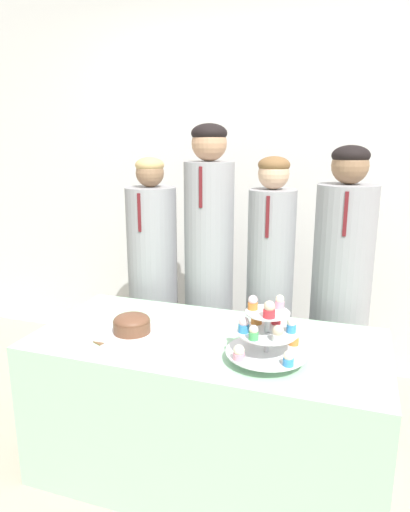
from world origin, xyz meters
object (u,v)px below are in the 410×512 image
(student_0, at_px, (153,285))
(student_1, at_px, (209,273))
(cake_knife, at_px, (103,345))
(student_2, at_px, (269,294))
(student_3, at_px, (340,299))
(round_cake, at_px, (132,325))
(cupcake_stand, at_px, (266,333))

(student_0, bearing_deg, student_1, 0.00)
(student_1, bearing_deg, student_0, -180.00)
(cake_knife, xyz_separation_m, student_1, (0.20, 0.88, 0.10))
(student_0, height_order, student_2, student_2)
(student_0, height_order, student_3, student_3)
(student_1, relative_size, student_2, 1.12)
(round_cake, xyz_separation_m, student_2, (0.50, 0.72, -0.03))
(student_1, relative_size, student_3, 1.07)
(cupcake_stand, bearing_deg, round_cake, 173.59)
(round_cake, bearing_deg, cake_knife, -111.74)
(student_2, distance_m, student_3, 0.39)
(student_0, bearing_deg, round_cake, -72.27)
(cake_knife, height_order, student_0, student_0)
(cake_knife, xyz_separation_m, student_3, (0.95, 0.88, 0.03))
(cake_knife, bearing_deg, cupcake_stand, 31.40)
(cake_knife, bearing_deg, student_0, 125.48)
(round_cake, relative_size, student_0, 0.19)
(round_cake, xyz_separation_m, student_0, (-0.23, 0.72, -0.05))
(cupcake_stand, relative_size, student_2, 0.22)
(student_0, relative_size, student_1, 0.89)
(cupcake_stand, bearing_deg, student_2, 99.82)
(cupcake_stand, distance_m, student_1, 0.94)
(student_1, distance_m, student_2, 0.38)
(cupcake_stand, bearing_deg, student_1, 122.40)
(cake_knife, height_order, student_3, student_3)
(cake_knife, distance_m, cupcake_stand, 0.72)
(student_0, distance_m, student_3, 1.12)
(round_cake, bearing_deg, student_3, 38.96)
(student_1, height_order, student_2, student_1)
(round_cake, distance_m, cupcake_stand, 0.65)
(student_1, height_order, student_3, student_1)
(round_cake, bearing_deg, student_2, 55.12)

